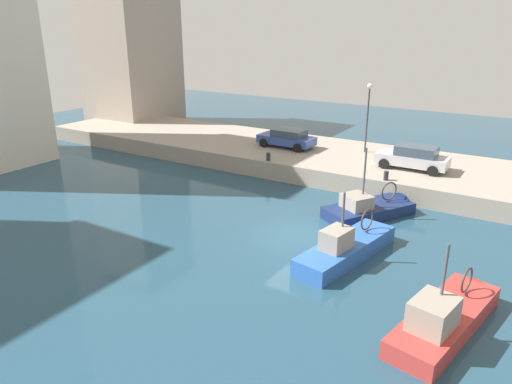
{
  "coord_description": "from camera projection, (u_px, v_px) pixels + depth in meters",
  "views": [
    {
      "loc": [
        -19.27,
        -9.47,
        9.9
      ],
      "look_at": [
        1.56,
        3.4,
        1.2
      ],
      "focal_mm": 33.38,
      "sensor_mm": 36.0,
      "label": 1
    }
  ],
  "objects": [
    {
      "name": "mooring_bollard_south",
      "position": [
        386.0,
        176.0,
        27.86
      ],
      "size": [
        0.28,
        0.28,
        0.55
      ],
      "primitive_type": "cylinder",
      "color": "#2D2D33",
      "rests_on": "quay_wall"
    },
    {
      "name": "waterfront_building_west",
      "position": [
        130.0,
        38.0,
        45.91
      ],
      "size": [
        7.78,
        7.09,
        17.07
      ],
      "color": "#A39384",
      "rests_on": "ground"
    },
    {
      "name": "fishing_boat_navy",
      "position": [
        374.0,
        213.0,
        26.01
      ],
      "size": [
        5.91,
        4.58,
        4.81
      ],
      "color": "navy",
      "rests_on": "ground"
    },
    {
      "name": "parked_car_blue",
      "position": [
        287.0,
        138.0,
        35.15
      ],
      "size": [
        2.08,
        4.23,
        1.35
      ],
      "color": "#334C9E",
      "rests_on": "quay_wall"
    },
    {
      "name": "fishing_boat_red",
      "position": [
        447.0,
        322.0,
        16.45
      ],
      "size": [
        6.81,
        2.91,
        4.24
      ],
      "color": "#BC3833",
      "rests_on": "ground"
    },
    {
      "name": "quay_wall",
      "position": [
        375.0,
        168.0,
        32.47
      ],
      "size": [
        9.0,
        56.0,
        1.2
      ],
      "primitive_type": "cube",
      "color": "#9E9384",
      "rests_on": "ground"
    },
    {
      "name": "fishing_boat_blue",
      "position": [
        349.0,
        253.0,
        21.5
      ],
      "size": [
        6.96,
        2.79,
        3.96
      ],
      "color": "#2D60B7",
      "rests_on": "ground"
    },
    {
      "name": "mooring_bollard_mid",
      "position": [
        268.0,
        157.0,
        31.82
      ],
      "size": [
        0.28,
        0.28,
        0.55
      ],
      "primitive_type": "cylinder",
      "color": "#2D2D33",
      "rests_on": "quay_wall"
    },
    {
      "name": "parked_car_silver",
      "position": [
        413.0,
        157.0,
        29.86
      ],
      "size": [
        1.98,
        4.4,
        1.5
      ],
      "color": "#B7B7BC",
      "rests_on": "quay_wall"
    },
    {
      "name": "water_surface",
      "position": [
        298.0,
        236.0,
        23.45
      ],
      "size": [
        80.0,
        80.0,
        0.0
      ],
      "primitive_type": "plane",
      "color": "navy",
      "rests_on": "ground"
    },
    {
      "name": "quay_streetlamp",
      "position": [
        368.0,
        106.0,
        33.02
      ],
      "size": [
        0.36,
        0.36,
        4.83
      ],
      "color": "#38383D",
      "rests_on": "quay_wall"
    }
  ]
}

